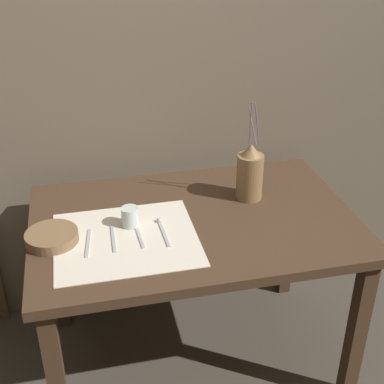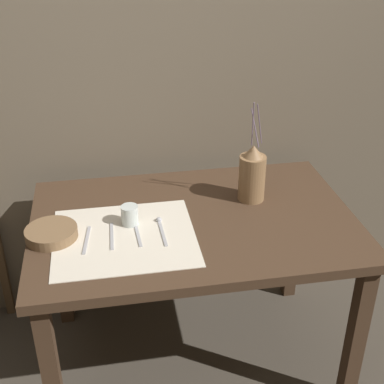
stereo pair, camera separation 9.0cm
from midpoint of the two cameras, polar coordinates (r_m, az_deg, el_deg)
The scene contains 11 objects.
ground_plane at distance 2.58m, azimuth -0.89°, elevation -17.05°, with size 12.00×12.00×0.00m, color #473F35.
stone_wall_back at distance 2.41m, azimuth -3.84°, elevation 13.05°, with size 7.00×0.06×2.40m.
wooden_table at distance 2.16m, azimuth -1.02°, elevation -4.91°, with size 1.27×0.84×0.74m.
linen_cloth at distance 2.01m, azimuth -8.33°, elevation -5.00°, with size 0.53×0.47×0.00m.
pitcher_with_flowers at distance 2.21m, azimuth 5.02°, elevation 1.98°, with size 0.11×0.11×0.44m.
wooden_bowl at distance 2.04m, azimuth -15.96°, elevation -4.68°, with size 0.19×0.19×0.04m.
glass_tumbler_near at distance 2.06m, azimuth -7.88°, elevation -2.63°, with size 0.07×0.07×0.08m.
fork_outer at distance 2.00m, azimuth -12.30°, elevation -5.34°, with size 0.03×0.18×0.00m.
knife_center at distance 2.01m, azimuth -9.68°, elevation -4.90°, with size 0.02×0.18×0.00m.
spoon_outer at distance 2.06m, azimuth -7.23°, elevation -3.71°, with size 0.03×0.19×0.02m.
spoon_inner at distance 2.06m, azimuth -4.60°, elevation -3.58°, with size 0.02×0.19×0.02m.
Camera 1 is at (-0.41, -1.75, 1.85)m, focal length 50.00 mm.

